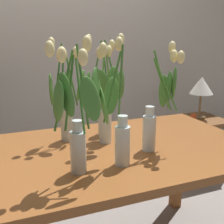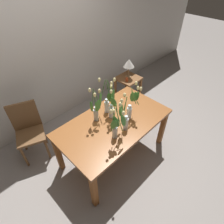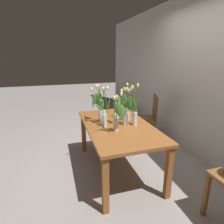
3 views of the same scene
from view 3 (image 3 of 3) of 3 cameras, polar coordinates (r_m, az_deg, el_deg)
ground_plane at (r=3.05m, az=1.63°, el=-16.89°), size 18.00×18.00×0.00m
room_wall_rear at (r=3.35m, az=27.13°, el=9.17°), size 9.00×0.10×2.70m
dining_table at (r=2.74m, az=1.75°, el=-5.55°), size 1.60×0.90×0.74m
tulip_vase_0 at (r=2.64m, az=4.03°, el=-0.24°), size 0.17×0.23×0.55m
tulip_vase_1 at (r=2.38m, az=1.56°, el=-1.44°), size 0.18×0.18×0.54m
tulip_vase_2 at (r=2.60m, az=-2.29°, el=-0.49°), size 0.16×0.14×0.56m
tulip_vase_3 at (r=2.84m, az=4.46°, el=1.50°), size 0.22×0.14×0.56m
tulip_vase_4 at (r=2.64m, az=6.63°, el=0.35°), size 0.26×0.20×0.58m
tulip_vase_5 at (r=2.75m, az=-4.14°, el=1.77°), size 0.23×0.18×0.56m
dining_chair at (r=3.88m, az=11.23°, el=-0.96°), size 0.52×0.52×0.93m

